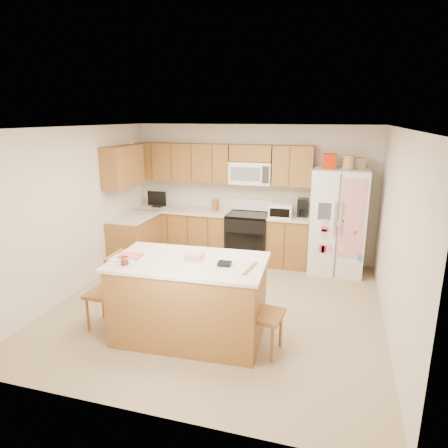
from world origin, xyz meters
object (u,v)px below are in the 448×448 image
(stove, at_px, (248,237))
(refrigerator, at_px, (338,220))
(windsor_chair_back, at_px, (199,282))
(island, at_px, (189,299))
(windsor_chair_left, at_px, (107,292))
(windsor_chair_right, at_px, (262,313))

(stove, relative_size, refrigerator, 0.55)
(refrigerator, xyz_separation_m, windsor_chair_back, (-1.78, -2.08, -0.49))
(refrigerator, distance_m, island, 3.24)
(windsor_chair_left, height_order, windsor_chair_back, windsor_chair_left)
(refrigerator, height_order, windsor_chair_left, refrigerator)
(windsor_chair_back, xyz_separation_m, windsor_chair_right, (1.02, -0.74, 0.04))
(island, relative_size, windsor_chair_right, 1.85)
(stove, xyz_separation_m, island, (-0.10, -2.81, 0.03))
(island, distance_m, windsor_chair_left, 1.10)
(refrigerator, height_order, windsor_chair_back, refrigerator)
(windsor_chair_right, bearing_deg, refrigerator, 74.87)
(stove, relative_size, windsor_chair_right, 1.12)
(refrigerator, xyz_separation_m, island, (-1.67, -2.74, -0.42))
(island, bearing_deg, windsor_chair_left, -176.27)
(stove, xyz_separation_m, windsor_chair_back, (-0.21, -2.14, -0.04))
(refrigerator, relative_size, windsor_chair_left, 2.02)
(stove, distance_m, windsor_chair_left, 3.12)
(stove, bearing_deg, windsor_chair_right, -74.31)
(island, xyz_separation_m, windsor_chair_back, (-0.12, 0.67, -0.07))
(windsor_chair_right, bearing_deg, island, 175.30)
(stove, distance_m, windsor_chair_right, 2.99)
(stove, height_order, refrigerator, refrigerator)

